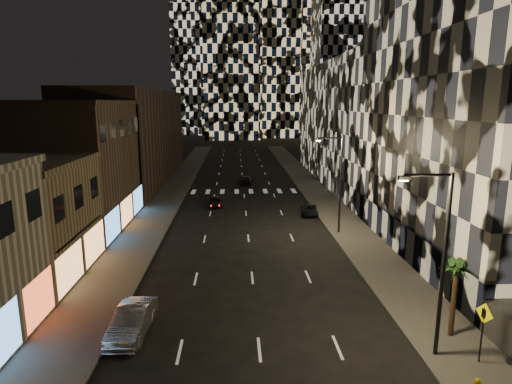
{
  "coord_description": "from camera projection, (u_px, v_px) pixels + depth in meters",
  "views": [
    {
      "loc": [
        -1.1,
        -8.43,
        12.25
      ],
      "look_at": [
        0.32,
        21.11,
        6.0
      ],
      "focal_mm": 30.0,
      "sensor_mm": 36.0,
      "label": 1
    }
  ],
  "objects": [
    {
      "name": "midrise_right",
      "position": [
        505.0,
        118.0,
        33.43
      ],
      "size": [
        16.0,
        25.0,
        22.0
      ],
      "primitive_type": "cube",
      "color": "#232326",
      "rests_on": "ground"
    },
    {
      "name": "midrise_filler_right",
      "position": [
        373.0,
        123.0,
        65.61
      ],
      "size": [
        16.0,
        40.0,
        18.0
      ],
      "primitive_type": "cube",
      "color": "#232326",
      "rests_on": "ground"
    },
    {
      "name": "retail_tan",
      "position": [
        8.0,
        223.0,
        29.73
      ],
      "size": [
        10.0,
        10.0,
        8.0
      ],
      "primitive_type": "cube",
      "color": "#756546",
      "rests_on": "ground"
    },
    {
      "name": "sidewalk_right",
      "position": [
        315.0,
        190.0,
        60.14
      ],
      "size": [
        4.0,
        120.0,
        0.15
      ],
      "primitive_type": "cube",
      "color": "#47443F",
      "rests_on": "ground"
    },
    {
      "name": "curb_right",
      "position": [
        300.0,
        190.0,
        60.05
      ],
      "size": [
        0.2,
        120.0,
        0.15
      ],
      "primitive_type": "cube",
      "color": "#4C4C47",
      "rests_on": "ground"
    },
    {
      "name": "retail_brown",
      "position": [
        72.0,
        167.0,
        41.53
      ],
      "size": [
        10.0,
        15.0,
        12.0
      ],
      "primitive_type": "cube",
      "color": "#4F3A2D",
      "rests_on": "ground"
    },
    {
      "name": "streetlight_far",
      "position": [
        338.0,
        178.0,
        39.43
      ],
      "size": [
        2.55,
        0.25,
        9.0
      ],
      "color": "black",
      "rests_on": "sidewalk_right"
    },
    {
      "name": "ped_sign",
      "position": [
        483.0,
        322.0,
        19.89
      ],
      "size": [
        0.27,
        0.98,
        2.99
      ],
      "rotation": [
        0.0,
        0.0,
        0.23
      ],
      "color": "black",
      "rests_on": "sidewalk_right"
    },
    {
      "name": "palm_tree",
      "position": [
        456.0,
        273.0,
        21.93
      ],
      "size": [
        2.13,
        2.17,
        4.25
      ],
      "color": "#47331E",
      "rests_on": "sidewalk_right"
    },
    {
      "name": "car_silver_parked",
      "position": [
        132.0,
        321.0,
        22.82
      ],
      "size": [
        1.94,
        4.79,
        1.55
      ],
      "primitive_type": "imported",
      "rotation": [
        0.0,
        0.0,
        -0.07
      ],
      "color": "#98979C",
      "rests_on": "ground"
    },
    {
      "name": "car_dark_oncoming",
      "position": [
        246.0,
        180.0,
        65.2
      ],
      "size": [
        2.15,
        4.35,
        1.22
      ],
      "primitive_type": "imported",
      "rotation": [
        0.0,
        0.0,
        3.03
      ],
      "color": "black",
      "rests_on": "ground"
    },
    {
      "name": "sidewalk_left",
      "position": [
        172.0,
        192.0,
        59.21
      ],
      "size": [
        4.0,
        120.0,
        0.15
      ],
      "primitive_type": "cube",
      "color": "#47443F",
      "rests_on": "ground"
    },
    {
      "name": "midrise_base",
      "position": [
        400.0,
        236.0,
        35.04
      ],
      "size": [
        0.6,
        25.0,
        3.0
      ],
      "primitive_type": "cube",
      "color": "#383838",
      "rests_on": "ground"
    },
    {
      "name": "curb_left",
      "position": [
        187.0,
        191.0,
        59.3
      ],
      "size": [
        0.2,
        120.0,
        0.15
      ],
      "primitive_type": "cube",
      "color": "#4C4C47",
      "rests_on": "ground"
    },
    {
      "name": "car_dark_midlane",
      "position": [
        216.0,
        201.0,
        50.9
      ],
      "size": [
        1.86,
        3.76,
        1.23
      ],
      "primitive_type": "imported",
      "rotation": [
        0.0,
        0.0,
        0.11
      ],
      "color": "black",
      "rests_on": "ground"
    },
    {
      "name": "car_dark_rightlane",
      "position": [
        309.0,
        210.0,
        47.24
      ],
      "size": [
        2.16,
        3.97,
        1.06
      ],
      "primitive_type": "imported",
      "rotation": [
        0.0,
        0.0,
        -0.11
      ],
      "color": "black",
      "rests_on": "ground"
    },
    {
      "name": "streetlight_near",
      "position": [
        440.0,
        253.0,
        19.89
      ],
      "size": [
        2.55,
        0.25,
        9.0
      ],
      "color": "black",
      "rests_on": "sidewalk_right"
    },
    {
      "name": "retail_filler_left",
      "position": [
        134.0,
        136.0,
        67.22
      ],
      "size": [
        10.0,
        40.0,
        14.0
      ],
      "primitive_type": "cube",
      "color": "#4F3A2D",
      "rests_on": "ground"
    }
  ]
}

